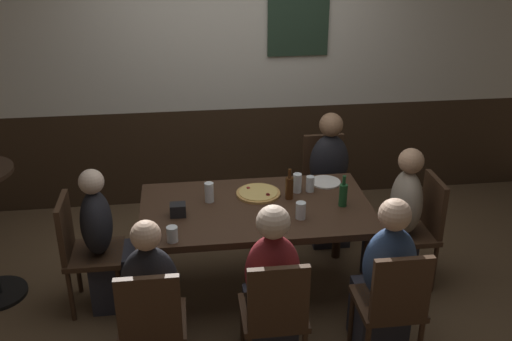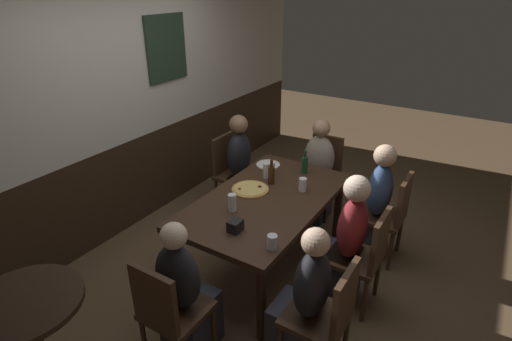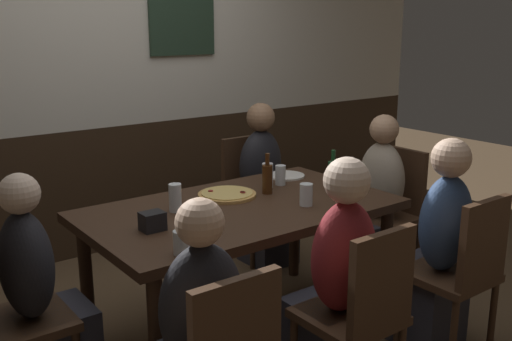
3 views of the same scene
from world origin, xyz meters
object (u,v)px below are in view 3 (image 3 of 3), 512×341
(pint_glass_amber, at_px, (175,200))
(person_mid_near, at_px, (335,297))
(person_right_far, at_px, (264,196))
(chair_mid_near, at_px, (361,309))
(beer_bottle_brown, at_px, (267,178))
(person_right_near, at_px, (435,260))
(pint_glass_pale, at_px, (306,196))
(chair_head_east, at_px, (392,206))
(chair_right_near, at_px, (462,268))
(person_head_east, at_px, (375,214))
(tumbler_short, at_px, (182,244))
(plate_white_large, at_px, (286,176))
(pint_glass_stout, at_px, (280,176))
(person_head_west, at_px, (43,311))
(pizza, at_px, (227,194))
(chair_right_far, at_px, (251,190))
(tumbler_water, at_px, (267,177))
(chair_head_west, at_px, (3,314))
(beer_bottle_green, at_px, (333,174))
(condiment_caddy, at_px, (153,221))
(dining_table, at_px, (241,219))

(pint_glass_amber, bearing_deg, person_mid_near, -69.02)
(person_right_far, bearing_deg, chair_mid_near, -114.24)
(beer_bottle_brown, bearing_deg, person_right_near, -60.37)
(person_right_near, distance_m, pint_glass_pale, 0.76)
(chair_head_east, distance_m, chair_mid_near, 1.54)
(chair_right_near, relative_size, person_head_east, 0.78)
(tumbler_short, height_order, plate_white_large, tumbler_short)
(pint_glass_stout, bearing_deg, tumbler_short, -149.89)
(person_head_east, relative_size, person_right_near, 0.99)
(chair_mid_near, relative_size, tumbler_short, 8.47)
(person_mid_near, xyz_separation_m, person_head_west, (-1.08, 0.73, -0.03))
(pizza, relative_size, plate_white_large, 1.39)
(tumbler_short, xyz_separation_m, pint_glass_pale, (0.88, 0.20, 0.01))
(person_head_east, xyz_separation_m, person_head_west, (-2.17, 0.00, -0.02))
(person_mid_near, bearing_deg, chair_mid_near, -90.00)
(chair_right_far, distance_m, tumbler_water, 0.86)
(chair_head_west, height_order, beer_bottle_brown, beer_bottle_brown)
(person_head_east, relative_size, pint_glass_stout, 9.37)
(tumbler_short, bearing_deg, person_head_east, 13.48)
(pizza, bearing_deg, person_right_far, 38.15)
(person_head_west, distance_m, beer_bottle_brown, 1.40)
(tumbler_water, bearing_deg, person_head_east, -14.82)
(chair_right_far, xyz_separation_m, person_head_east, (0.35, -0.90, -0.02))
(person_head_west, bearing_deg, plate_white_large, 11.01)
(beer_bottle_green, bearing_deg, tumbler_short, -164.43)
(person_head_east, height_order, pint_glass_stout, person_head_east)
(tumbler_short, relative_size, condiment_caddy, 0.94)
(person_head_west, distance_m, pint_glass_pale, 1.43)
(chair_head_west, xyz_separation_m, tumbler_short, (0.65, -0.40, 0.29))
(person_mid_near, relative_size, pizza, 3.47)
(chair_right_near, xyz_separation_m, person_head_east, (0.35, 0.90, -0.02))
(person_mid_near, height_order, person_right_far, person_right_far)
(chair_right_far, xyz_separation_m, pizza, (-0.69, -0.71, 0.26))
(chair_head_east, relative_size, pint_glass_stout, 7.29)
(chair_mid_near, relative_size, person_head_west, 0.80)
(person_head_west, xyz_separation_m, pizza, (1.13, 0.19, 0.29))
(condiment_caddy, bearing_deg, plate_white_large, 18.68)
(chair_head_east, bearing_deg, pint_glass_amber, 175.48)
(pint_glass_stout, xyz_separation_m, tumbler_water, (-0.10, 0.00, 0.01))
(pint_glass_pale, height_order, beer_bottle_green, beer_bottle_green)
(person_head_west, bearing_deg, pizza, 9.55)
(person_mid_near, bearing_deg, chair_right_near, -12.45)
(person_right_near, xyz_separation_m, condiment_caddy, (-1.29, 0.67, 0.30))
(chair_head_west, bearing_deg, beer_bottle_green, -1.94)
(chair_right_near, xyz_separation_m, beer_bottle_brown, (-0.47, 0.99, 0.34))
(chair_right_far, bearing_deg, dining_table, -129.32)
(chair_mid_near, height_order, beer_bottle_green, beer_bottle_green)
(chair_right_near, relative_size, plate_white_large, 3.69)
(chair_right_far, height_order, condiment_caddy, chair_right_far)
(condiment_caddy, bearing_deg, person_head_west, 173.19)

